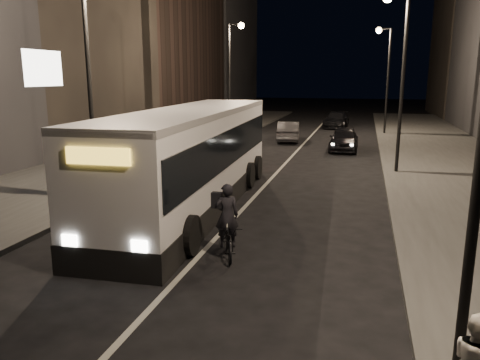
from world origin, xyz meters
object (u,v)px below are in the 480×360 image
Objects in this scene: streetlight_right_mid at (398,59)px; car_far at (336,120)px; streetlight_left_far at (233,65)px; streetlight_right_near at (475,19)px; car_near at (344,139)px; city_bus at (193,154)px; streetlight_right_far at (385,66)px; streetlight_left_near at (94,54)px; cyclist_on_bicycle at (228,233)px; car_mid at (289,131)px.

car_far is (-3.81, 20.46, -4.67)m from streetlight_right_mid.
streetlight_left_far is at bearing -119.06° from car_far.
car_near is (-2.51, 22.91, -4.63)m from streetlight_right_near.
car_far is at bearing 80.99° from city_bus.
city_bus reaches higher than car_near.
streetlight_right_near is 1.00× the size of streetlight_left_far.
streetlight_right_mid is 16.00m from streetlight_right_far.
cyclist_on_bicycle is at bearing -33.93° from streetlight_left_near.
cyclist_on_bicycle is (2.57, -4.35, -1.24)m from city_bus.
car_near is at bearing 70.19° from city_bus.
streetlight_right_mid is at bearing 36.88° from streetlight_left_near.
streetlight_right_near is 27.52m from car_mid.
streetlight_left_far is at bearing 159.20° from car_near.
streetlight_right_near is 13.33m from streetlight_left_near.
streetlight_left_near is (-10.66, 8.00, 0.00)m from streetlight_right_near.
cyclist_on_bicycle is 22.50m from car_mid.
city_bus reaches higher than car_far.
cyclist_on_bicycle is (-4.57, -12.10, -4.70)m from streetlight_right_mid.
car_near is at bearing -105.45° from streetlight_right_far.
streetlight_left_near is at bearing 126.27° from cyclist_on_bicycle.
streetlight_right_near is at bearing -79.85° from car_far.
streetlight_right_mid is at bearing 90.00° from streetlight_right_near.
city_bus is 18.10m from car_mid.
car_far is at bearing 56.76° from streetlight_left_far.
streetlight_right_far is 12.24m from streetlight_left_far.
streetlight_left_near reaches higher than city_bus.
streetlight_right_mid is at bearing -90.00° from streetlight_right_far.
streetlight_left_far reaches higher than car_near.
city_bus is 3.04× the size of car_mid.
streetlight_right_near reaches higher than car_near.
car_mid is at bearing 77.41° from streetlight_left_near.
streetlight_left_near is 18.00m from streetlight_left_far.
streetlight_right_far is 28.85m from cyclist_on_bicycle.
streetlight_right_near and streetlight_left_near have the same top height.
streetlight_right_far is (0.00, 32.00, 0.00)m from streetlight_right_near.
streetlight_left_far is at bearing -2.88° from car_mid.
streetlight_left_near is 1.88× the size of car_mid.
streetlight_right_near is 1.88× the size of car_mid.
car_far is at bearing 95.96° from streetlight_right_near.
streetlight_right_far is at bearing 60.95° from cyclist_on_bicycle.
car_near is at bearing -20.75° from streetlight_left_far.
cyclist_on_bicycle is (-4.57, -28.10, -4.70)m from streetlight_right_far.
streetlight_right_far is at bearing 74.50° from car_near.
streetlight_left_far reaches higher than cyclist_on_bicycle.
car_mid is (-2.00, 22.41, 0.05)m from cyclist_on_bicycle.
streetlight_right_near is 1.00× the size of streetlight_left_near.
cyclist_on_bicycle is (6.09, -4.10, -4.70)m from streetlight_left_near.
streetlight_right_far is 1.70× the size of car_far.
streetlight_left_far is (-10.66, 10.00, 0.00)m from streetlight_right_mid.
streetlight_right_mid is 1.88× the size of car_mid.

